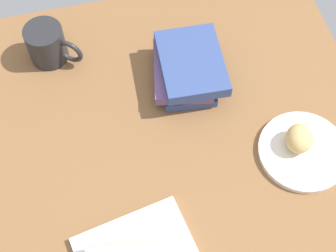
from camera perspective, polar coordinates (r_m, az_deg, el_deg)
dining_table at (r=116.93cm, az=2.98°, el=-5.26°), size 110.00×90.00×4.00cm
round_plate at (r=120.11cm, az=14.86°, el=-2.76°), size 20.42×20.42×1.40cm
scone_pastry at (r=117.20cm, az=14.54°, el=-1.53°), size 9.10×8.65×5.66cm
book_stack at (r=123.77cm, az=2.17°, el=6.49°), size 21.63×18.42×8.36cm
coffee_mug at (r=130.63cm, az=-13.34°, el=8.92°), size 11.00×13.31×10.00cm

